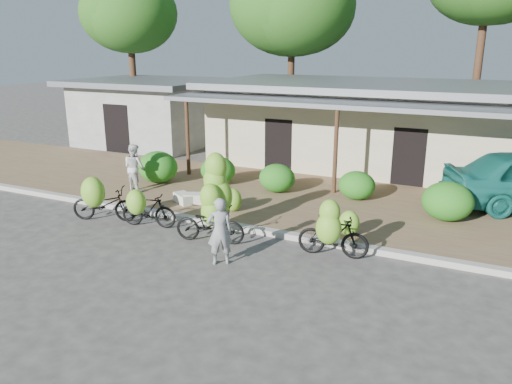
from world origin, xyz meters
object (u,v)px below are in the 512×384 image
Objects in this scene: bike_left at (146,209)px; sack_far at (184,198)px; bike_center at (213,206)px; tree_back_left at (127,12)px; bystander at (135,167)px; bike_right at (332,233)px; bike_far_left at (102,201)px; tree_far_center at (290,3)px; sack_near at (198,198)px; vendor at (220,231)px.

sack_far is (-0.16, 2.03, -0.30)m from bike_left.
bike_center is 2.91× the size of sack_far.
tree_back_left is 13.46m from bystander.
bike_center is at bearing 83.52° from bike_right.
bike_center is at bearing -96.11° from bike_left.
bike_far_left is 1.20× the size of bike_left.
sack_far is at bearing -49.48° from bike_far_left.
tree_far_center is 16.54m from bike_center.
bystander is (-4.34, 2.32, 0.05)m from bike_center.
bystander is at bearing 66.11° from bike_right.
sack_near is 2.71m from bystander.
sack_near is 0.54× the size of vendor.
bike_left is at bearing -82.36° from tree_far_center.
tree_far_center is at bearing 20.56° from tree_back_left.
bike_left is at bearing -96.75° from sack_near.
sack_near is at bearing -85.56° from vendor.
bike_far_left is 2.60× the size of sack_far.
tree_far_center is at bearing 98.12° from sack_far.
bike_right is (3.12, 0.01, -0.20)m from bike_center.
tree_back_left is 3.83× the size of bike_center.
bike_center is 3.12m from bike_right.
bystander reaches higher than sack_far.
tree_far_center is at bearing 100.02° from sack_near.
tree_far_center is 5.93× the size of vendor.
bike_far_left is (0.62, -15.20, -6.21)m from tree_far_center.
bike_far_left is at bearing -47.36° from vendor.
vendor is 6.39m from bystander.
bystander reaches higher than bike_right.
tree_far_center is 13.90m from bystander.
tree_back_left is 4.90× the size of bike_right.
bystander is (-0.34, -12.58, -5.91)m from tree_far_center.
sack_near is (10.28, -9.90, -6.17)m from tree_back_left.
bike_left is (2.02, -15.08, -6.26)m from tree_far_center.
bike_far_left is 1.25× the size of vendor.
sack_far is at bearing -81.88° from tree_far_center.
tree_far_center is at bearing -78.00° from bystander.
tree_back_left is 17.80m from bike_center.
tree_back_left is 11.16× the size of sack_far.
bike_center reaches higher than bystander.
bystander is (-2.36, 2.50, 0.34)m from bike_left.
bike_far_left is at bearing 83.78° from bike_left.
bike_right is 1.10× the size of bystander.
bike_center reaches higher than bike_left.
bike_left is 3.13m from vendor.
tree_back_left is at bearing 45.16° from bike_right.
tree_far_center is 4.75× the size of bike_far_left.
bike_left is 1.04× the size of vendor.
bike_far_left is 3.41m from bike_center.
tree_far_center is 16.45m from bike_left.
bystander is (-2.61, 0.32, 0.63)m from sack_near.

